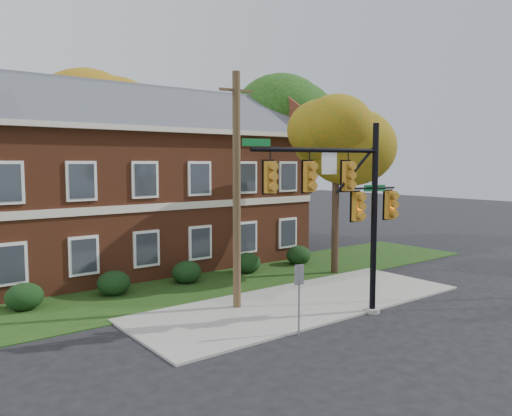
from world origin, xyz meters
TOP-DOWN VIEW (x-y plane):
  - ground at (0.00, 0.00)m, footprint 120.00×120.00m
  - sidewalk at (0.00, 1.00)m, footprint 14.00×5.00m
  - grass_strip at (0.00, 6.00)m, footprint 30.00×6.00m
  - apartment_building at (-2.00, 11.95)m, footprint 18.80×8.80m
  - hedge_far_left at (-9.00, 6.70)m, footprint 1.40×1.26m
  - hedge_left at (-5.50, 6.70)m, footprint 1.40×1.26m
  - hedge_center at (-2.00, 6.70)m, footprint 1.40×1.26m
  - hedge_right at (1.50, 6.70)m, footprint 1.40×1.26m
  - hedge_far_right at (5.00, 6.70)m, footprint 1.40×1.26m
  - tree_near_right at (5.22, 3.87)m, footprint 4.50×4.25m
  - tree_right_rear at (9.31, 12.81)m, footprint 6.30×5.95m
  - tree_far_rear at (-0.66, 19.79)m, footprint 6.84×6.46m
  - traffic_signal at (-0.01, -1.24)m, footprint 6.17×1.45m
  - utility_pole at (-2.50, 1.97)m, footprint 1.39×0.33m
  - sign_post at (-2.64, -1.68)m, footprint 0.34×0.09m

SIDE VIEW (x-z plane):
  - ground at x=0.00m, z-range 0.00..0.00m
  - grass_strip at x=0.00m, z-range 0.00..0.04m
  - sidewalk at x=0.00m, z-range 0.00..0.08m
  - hedge_far_left at x=-9.00m, z-range 0.00..1.05m
  - hedge_left at x=-5.50m, z-range 0.00..1.05m
  - hedge_center at x=-2.00m, z-range 0.00..1.05m
  - hedge_right at x=1.50m, z-range 0.00..1.05m
  - hedge_far_right at x=5.00m, z-range 0.00..1.05m
  - sign_post at x=-2.64m, z-range 0.42..2.75m
  - traffic_signal at x=-0.01m, z-range 0.84..7.85m
  - utility_pole at x=-2.50m, z-range 0.06..8.99m
  - apartment_building at x=-2.00m, z-range 0.12..9.86m
  - tree_near_right at x=5.22m, z-range 2.38..10.96m
  - tree_right_rear at x=9.31m, z-range 2.81..13.43m
  - tree_far_rear at x=-0.66m, z-range 3.08..14.60m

